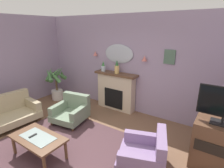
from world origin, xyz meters
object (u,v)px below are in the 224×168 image
at_px(framed_picture, 170,57).
at_px(armchair_beside_couch, 146,153).
at_px(mantel_vase_centre, 103,67).
at_px(tv_cabinet, 217,146).
at_px(wall_sconce_right, 144,58).
at_px(coffee_table, 38,140).
at_px(wall_sconce_left, 95,54).
at_px(potted_plant_corner_palm, 56,82).
at_px(armchair_near_fireplace, 72,110).
at_px(fireplace, 116,91).
at_px(mantel_vase_right, 117,68).
at_px(floral_couch, 1,115).
at_px(wall_mirror, 119,54).
at_px(tv_remote, 33,136).

distance_m(framed_picture, armchair_beside_couch, 2.43).
distance_m(mantel_vase_centre, tv_cabinet, 3.57).
bearing_deg(mantel_vase_centre, wall_sconce_right, 5.27).
bearing_deg(coffee_table, wall_sconce_left, 106.13).
relative_size(coffee_table, potted_plant_corner_palm, 0.93).
distance_m(wall_sconce_left, armchair_near_fireplace, 1.98).
xyz_separation_m(fireplace, tv_cabinet, (2.85, -1.09, -0.12)).
height_order(coffee_table, tv_cabinet, tv_cabinet).
bearing_deg(mantel_vase_right, mantel_vase_centre, 180.00).
height_order(mantel_vase_centre, coffee_table, mantel_vase_centre).
relative_size(wall_sconce_right, framed_picture, 0.39).
bearing_deg(armchair_near_fireplace, potted_plant_corner_palm, 152.92).
height_order(framed_picture, coffee_table, framed_picture).
relative_size(wall_sconce_left, armchair_beside_couch, 0.13).
bearing_deg(coffee_table, potted_plant_corner_palm, 133.95).
distance_m(floral_couch, armchair_near_fireplace, 1.78).
relative_size(fireplace, mantel_vase_right, 3.44).
xyz_separation_m(fireplace, wall_mirror, (0.00, 0.14, 1.14)).
bearing_deg(mantel_vase_centre, fireplace, 3.60).
bearing_deg(armchair_beside_couch, mantel_vase_right, 135.00).
relative_size(mantel_vase_right, floral_couch, 0.22).
bearing_deg(potted_plant_corner_palm, mantel_vase_centre, 16.28).
relative_size(fireplace, wall_mirror, 1.42).
xyz_separation_m(armchair_near_fireplace, armchair_beside_couch, (2.37, -0.46, 0.00)).
distance_m(coffee_table, tv_remote, 0.13).
height_order(mantel_vase_centre, mantel_vase_right, mantel_vase_right).
bearing_deg(mantel_vase_right, armchair_near_fireplace, -115.45).
xyz_separation_m(wall_mirror, framed_picture, (1.50, 0.01, 0.04)).
height_order(wall_sconce_left, wall_sconce_right, same).
xyz_separation_m(wall_sconce_right, armchair_near_fireplace, (-1.42, -1.42, -1.35)).
distance_m(coffee_table, armchair_near_fireplace, 1.47).
bearing_deg(armchair_beside_couch, wall_sconce_right, 116.99).
height_order(framed_picture, floral_couch, framed_picture).
bearing_deg(tv_remote, wall_sconce_right, 70.68).
bearing_deg(armchair_near_fireplace, wall_sconce_left, 101.23).
relative_size(wall_sconce_left, tv_cabinet, 0.16).
xyz_separation_m(wall_mirror, wall_sconce_left, (-0.85, -0.05, -0.05)).
bearing_deg(coffee_table, tv_cabinet, 29.16).
xyz_separation_m(tv_remote, tv_cabinet, (2.99, 1.65, -0.00)).
relative_size(wall_sconce_right, coffee_table, 0.13).
xyz_separation_m(tv_remote, armchair_near_fireplace, (-0.43, 1.41, -0.15)).
bearing_deg(wall_mirror, mantel_vase_centre, -159.30).
bearing_deg(armchair_beside_couch, tv_remote, -153.87).
distance_m(wall_sconce_right, floral_couch, 4.01).
distance_m(armchair_beside_couch, tv_cabinet, 1.26).
bearing_deg(armchair_beside_couch, coffee_table, -153.58).
distance_m(armchair_near_fireplace, armchair_beside_couch, 2.42).
xyz_separation_m(wall_sconce_right, coffee_table, (-0.89, -2.79, -1.28)).
bearing_deg(tv_remote, wall_sconce_left, 104.02).
bearing_deg(wall_sconce_right, mantel_vase_centre, -174.73).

